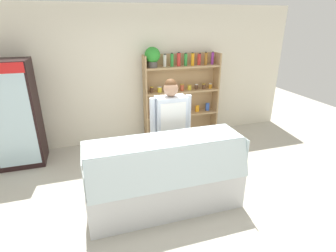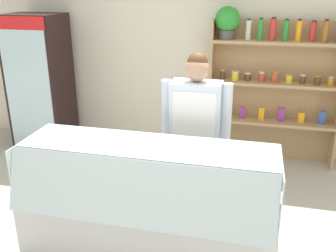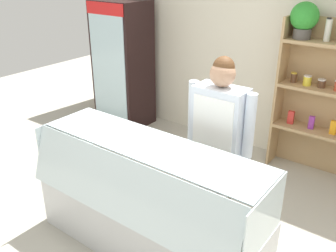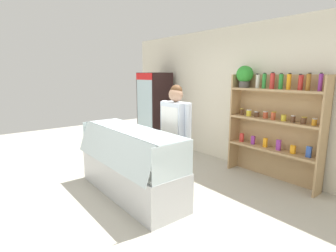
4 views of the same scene
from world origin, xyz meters
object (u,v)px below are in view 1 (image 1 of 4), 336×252
drinks_fridge (15,115)px  deli_display_case (165,187)px  shelving_unit (177,87)px  shop_clerk (171,123)px

drinks_fridge → deli_display_case: (2.07, -1.94, -0.60)m
drinks_fridge → deli_display_case: drinks_fridge is taller
shelving_unit → shop_clerk: 1.69m
drinks_fridge → shelving_unit: shelving_unit is taller
drinks_fridge → shop_clerk: bearing=-28.8°
deli_display_case → shop_clerk: bearing=66.4°
drinks_fridge → shelving_unit: (2.99, 0.26, 0.20)m
shelving_unit → shop_clerk: (-0.63, -1.56, -0.15)m
deli_display_case → shop_clerk: (0.28, 0.64, 0.66)m
shelving_unit → deli_display_case: bearing=-112.6°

